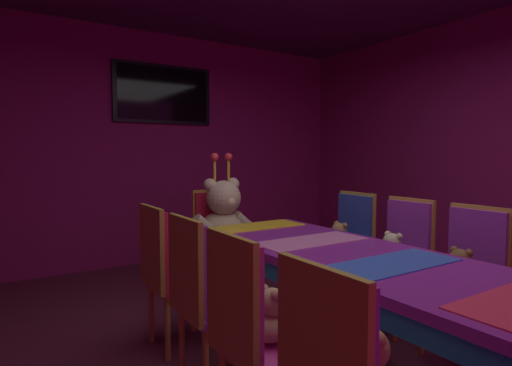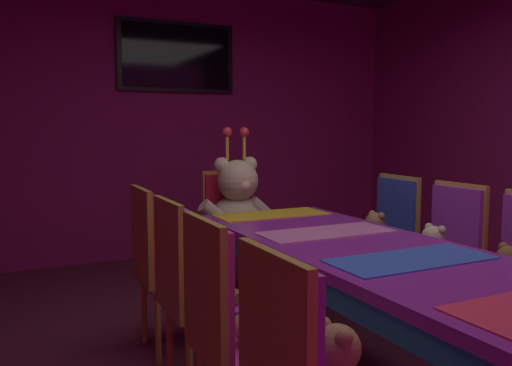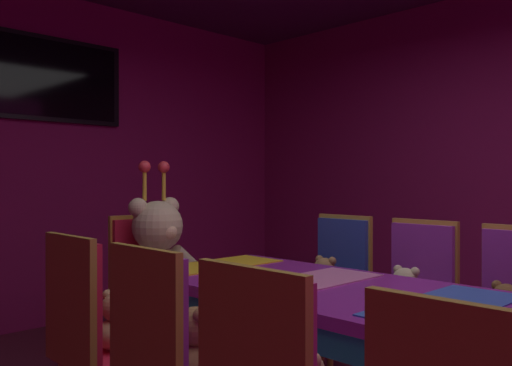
{
  "view_description": "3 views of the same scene",
  "coord_description": "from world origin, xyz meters",
  "px_view_note": "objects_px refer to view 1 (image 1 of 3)",
  "views": [
    {
      "loc": [
        -1.8,
        -1.78,
        1.33
      ],
      "look_at": [
        0.07,
        1.13,
        1.08
      ],
      "focal_mm": 29.09,
      "sensor_mm": 36.0,
      "label": 1
    },
    {
      "loc": [
        -1.61,
        -2.07,
        1.32
      ],
      "look_at": [
        -0.15,
        0.94,
        0.97
      ],
      "focal_mm": 36.29,
      "sensor_mm": 36.0,
      "label": 2
    },
    {
      "loc": [
        -1.95,
        -1.3,
        1.22
      ],
      "look_at": [
        0.14,
        0.84,
        1.2
      ],
      "focal_mm": 38.22,
      "sensor_mm": 36.0,
      "label": 3
    }
  ],
  "objects_px": {
    "banquet_table": "(347,265)",
    "chair_left_3": "(163,263)",
    "teddy_left_1": "(273,318)",
    "chair_right_1": "(472,265)",
    "teddy_right_3": "(339,240)",
    "teddy_right_1": "(459,272)",
    "teddy_left_3": "(183,264)",
    "chair_left_2": "(198,285)",
    "chair_right_2": "(404,249)",
    "teddy_right_2": "(391,253)",
    "king_teddy_bear": "(224,218)",
    "teddy_left_2": "(221,283)",
    "throne_chair": "(216,230)",
    "chair_left_1": "(246,320)",
    "chair_right_3": "(351,236)",
    "wall_tv": "(163,94)"
  },
  "relations": [
    {
      "from": "banquet_table",
      "to": "chair_left_3",
      "type": "relative_size",
      "value": 2.43
    },
    {
      "from": "teddy_left_1",
      "to": "chair_right_1",
      "type": "bearing_deg",
      "value": -1.19
    },
    {
      "from": "teddy_left_1",
      "to": "teddy_right_3",
      "type": "xyz_separation_m",
      "value": [
        1.47,
        1.09,
        0.01
      ]
    },
    {
      "from": "teddy_right_1",
      "to": "teddy_left_3",
      "type": "bearing_deg",
      "value": -39.32
    },
    {
      "from": "teddy_right_3",
      "to": "chair_left_2",
      "type": "bearing_deg",
      "value": 18.83
    },
    {
      "from": "chair_left_3",
      "to": "chair_right_2",
      "type": "relative_size",
      "value": 1.0
    },
    {
      "from": "teddy_right_2",
      "to": "king_teddy_bear",
      "type": "height_order",
      "value": "king_teddy_bear"
    },
    {
      "from": "teddy_left_1",
      "to": "teddy_left_2",
      "type": "distance_m",
      "value": 0.55
    },
    {
      "from": "chair_left_2",
      "to": "throne_chair",
      "type": "distance_m",
      "value": 1.67
    },
    {
      "from": "chair_right_1",
      "to": "chair_left_2",
      "type": "bearing_deg",
      "value": -19.06
    },
    {
      "from": "chair_right_2",
      "to": "king_teddy_bear",
      "type": "height_order",
      "value": "king_teddy_bear"
    },
    {
      "from": "chair_left_2",
      "to": "teddy_right_3",
      "type": "distance_m",
      "value": 1.67
    },
    {
      "from": "chair_right_1",
      "to": "teddy_right_3",
      "type": "bearing_deg",
      "value": -84.47
    },
    {
      "from": "banquet_table",
      "to": "teddy_right_3",
      "type": "xyz_separation_m",
      "value": [
        0.74,
        0.84,
        -0.08
      ]
    },
    {
      "from": "teddy_left_2",
      "to": "chair_left_1",
      "type": "bearing_deg",
      "value": -106.93
    },
    {
      "from": "chair_left_1",
      "to": "teddy_left_3",
      "type": "relative_size",
      "value": 3.54
    },
    {
      "from": "chair_left_3",
      "to": "chair_right_1",
      "type": "distance_m",
      "value": 2.04
    },
    {
      "from": "teddy_right_2",
      "to": "throne_chair",
      "type": "bearing_deg",
      "value": -63.96
    },
    {
      "from": "banquet_table",
      "to": "chair_right_1",
      "type": "relative_size",
      "value": 2.43
    },
    {
      "from": "teddy_left_3",
      "to": "king_teddy_bear",
      "type": "height_order",
      "value": "king_teddy_bear"
    },
    {
      "from": "chair_right_1",
      "to": "teddy_right_1",
      "type": "bearing_deg",
      "value": 0.0
    },
    {
      "from": "throne_chair",
      "to": "teddy_right_3",
      "type": "bearing_deg",
      "value": 39.17
    },
    {
      "from": "teddy_left_2",
      "to": "throne_chair",
      "type": "bearing_deg",
      "value": 64.0
    },
    {
      "from": "teddy_right_3",
      "to": "teddy_left_2",
      "type": "bearing_deg",
      "value": 20.56
    },
    {
      "from": "chair_right_1",
      "to": "teddy_right_3",
      "type": "height_order",
      "value": "chair_right_1"
    },
    {
      "from": "throne_chair",
      "to": "teddy_left_2",
      "type": "bearing_deg",
      "value": -26.0
    },
    {
      "from": "teddy_right_2",
      "to": "chair_left_2",
      "type": "bearing_deg",
      "value": -1.25
    },
    {
      "from": "teddy_left_3",
      "to": "teddy_right_3",
      "type": "bearing_deg",
      "value": -1.02
    },
    {
      "from": "chair_left_1",
      "to": "teddy_left_2",
      "type": "xyz_separation_m",
      "value": [
        0.17,
        0.55,
        -0.01
      ]
    },
    {
      "from": "banquet_table",
      "to": "teddy_left_1",
      "type": "relative_size",
      "value": 8.61
    },
    {
      "from": "chair_left_2",
      "to": "teddy_left_2",
      "type": "bearing_deg",
      "value": 0.0
    },
    {
      "from": "banquet_table",
      "to": "chair_left_2",
      "type": "bearing_deg",
      "value": 160.7
    },
    {
      "from": "teddy_right_2",
      "to": "teddy_left_3",
      "type": "bearing_deg",
      "value": -22.84
    },
    {
      "from": "teddy_left_1",
      "to": "chair_right_2",
      "type": "relative_size",
      "value": 0.28
    },
    {
      "from": "teddy_left_2",
      "to": "chair_right_3",
      "type": "distance_m",
      "value": 1.67
    },
    {
      "from": "banquet_table",
      "to": "teddy_left_1",
      "type": "distance_m",
      "value": 0.78
    },
    {
      "from": "teddy_left_3",
      "to": "chair_right_3",
      "type": "xyz_separation_m",
      "value": [
        1.58,
        -0.03,
        0.03
      ]
    },
    {
      "from": "teddy_left_1",
      "to": "chair_left_3",
      "type": "distance_m",
      "value": 1.12
    },
    {
      "from": "teddy_left_1",
      "to": "wall_tv",
      "type": "distance_m",
      "value": 3.74
    },
    {
      "from": "teddy_right_3",
      "to": "wall_tv",
      "type": "xyz_separation_m",
      "value": [
        -0.74,
        2.27,
        1.47
      ]
    },
    {
      "from": "chair_left_1",
      "to": "throne_chair",
      "type": "xyz_separation_m",
      "value": [
        0.87,
        1.99,
        0.0
      ]
    },
    {
      "from": "chair_left_2",
      "to": "chair_right_3",
      "type": "bearing_deg",
      "value": 17.36
    },
    {
      "from": "chair_left_1",
      "to": "teddy_left_2",
      "type": "distance_m",
      "value": 0.58
    },
    {
      "from": "chair_right_1",
      "to": "throne_chair",
      "type": "xyz_separation_m",
      "value": [
        -0.84,
        2.03,
        0.0
      ]
    },
    {
      "from": "teddy_left_1",
      "to": "chair_right_2",
      "type": "xyz_separation_m",
      "value": [
        1.59,
        0.52,
        0.03
      ]
    },
    {
      "from": "chair_left_1",
      "to": "teddy_right_3",
      "type": "height_order",
      "value": "chair_left_1"
    },
    {
      "from": "chair_left_3",
      "to": "chair_right_1",
      "type": "relative_size",
      "value": 1.0
    },
    {
      "from": "king_teddy_bear",
      "to": "banquet_table",
      "type": "bearing_deg",
      "value": -0.0
    },
    {
      "from": "throne_chair",
      "to": "wall_tv",
      "type": "relative_size",
      "value": 0.81
    },
    {
      "from": "banquet_table",
      "to": "throne_chair",
      "type": "height_order",
      "value": "throne_chair"
    }
  ]
}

